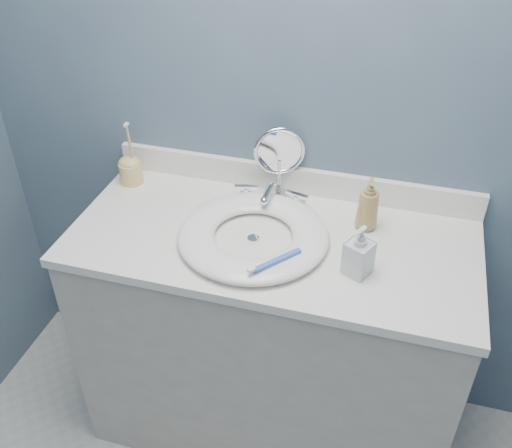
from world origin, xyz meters
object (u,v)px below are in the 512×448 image
(toothbrush_holder, at_px, (131,169))
(soap_bottle_amber, at_px, (368,204))
(soap_bottle_clear, at_px, (359,251))
(makeup_mirror, at_px, (279,159))

(toothbrush_holder, bearing_deg, soap_bottle_amber, -3.11)
(soap_bottle_amber, distance_m, soap_bottle_clear, 0.22)
(soap_bottle_clear, distance_m, toothbrush_holder, 0.85)
(makeup_mirror, bearing_deg, soap_bottle_clear, -66.42)
(soap_bottle_amber, height_order, toothbrush_holder, toothbrush_holder)
(makeup_mirror, distance_m, soap_bottle_clear, 0.45)
(soap_bottle_clear, bearing_deg, toothbrush_holder, -172.37)
(toothbrush_holder, bearing_deg, soap_bottle_clear, -17.82)
(makeup_mirror, distance_m, soap_bottle_amber, 0.32)
(soap_bottle_clear, relative_size, toothbrush_holder, 0.67)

